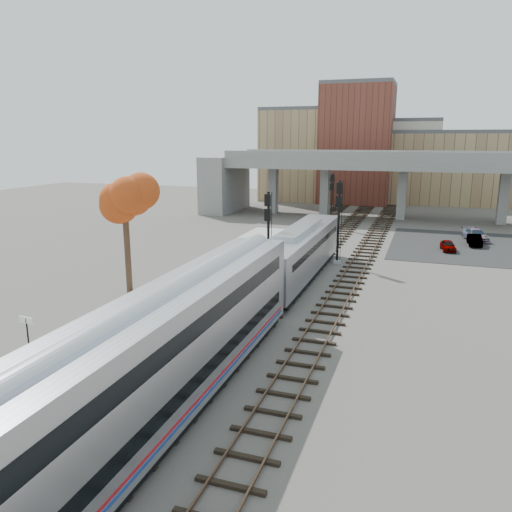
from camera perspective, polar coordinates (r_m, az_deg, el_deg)
The scene contains 17 objects.
ground at distance 32.26m, azimuth -1.13°, elevation -7.05°, with size 160.00×160.00×0.00m, color #47423D.
platform at distance 35.22m, azimuth -12.32°, elevation -5.29°, with size 4.50×60.00×0.35m, color #9E9E99.
yellow_strip at distance 34.25m, azimuth -9.60°, elevation -5.39°, with size 0.70×60.00×0.01m, color yellow.
tracks at distance 43.43m, azimuth 5.71°, elevation -1.63°, with size 10.70×95.00×0.25m.
overpass at distance 73.79m, azimuth 14.82°, elevation 8.66°, with size 54.00×12.00×9.50m.
buildings_far at distance 95.46m, azimuth 13.71°, elevation 10.92°, with size 43.00×21.00×20.60m.
parking_lot at distance 57.60m, azimuth 22.15°, elevation 1.09°, with size 14.00×18.00×0.04m, color black.
locomotive at distance 40.50m, azimuth 5.04°, elevation 0.49°, with size 3.02×19.05×4.10m.
coach at distance 20.20m, azimuth -11.05°, elevation -11.59°, with size 3.03×25.00×5.00m.
signal_mast_near at distance 38.95m, azimuth 1.39°, elevation 2.05°, with size 0.60×0.64×7.24m.
signal_mast_mid at distance 45.67m, azimuth 9.39°, elevation 3.84°, with size 0.60×0.64×7.57m.
signal_mast_far at distance 64.67m, azimuth 8.62°, elevation 6.21°, with size 0.60×0.64×6.92m.
station_sign at distance 27.49m, azimuth -24.69°, elevation -7.61°, with size 0.90×0.16×2.27m.
tree at distance 36.80m, azimuth -14.79°, elevation 5.91°, with size 3.60×3.60×9.12m.
car_a at distance 54.45m, azimuth 21.10°, elevation 1.12°, with size 1.26×3.13×1.07m, color #99999E.
car_b at distance 58.16m, azimuth 23.71°, elevation 1.68°, with size 1.26×3.60×1.19m, color #99999E.
car_c at distance 61.11m, azimuth 23.80°, elevation 2.23°, with size 1.81×4.44×1.29m, color #99999E.
Camera 1 is at (10.43, -28.39, 11.21)m, focal length 35.00 mm.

